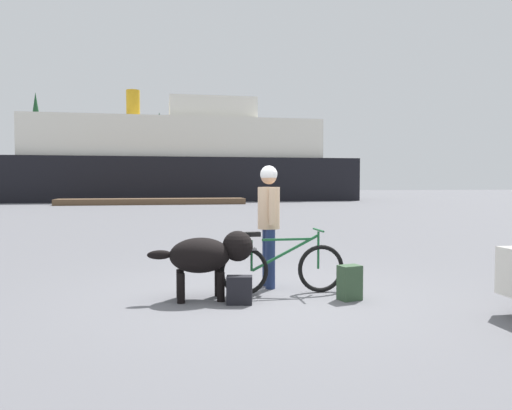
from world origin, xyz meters
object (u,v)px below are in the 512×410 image
Objects in this scene: person_cyclist at (269,214)px; handbag_pannier at (239,290)px; ferry_boat at (178,162)px; dog at (208,255)px; sailboat_moored at (247,193)px; backpack at (350,283)px; bicycle at (282,267)px.

person_cyclist is 4.99× the size of handbag_pannier.
ferry_boat is at bearing 89.37° from handbag_pannier.
sailboat_moored is (7.59, 40.86, -0.09)m from dog.
sailboat_moored is at bearing 82.02° from backpack.
sailboat_moored reaches higher than bicycle.
sailboat_moored is (6.57, 40.75, 0.13)m from bicycle.
backpack reaches higher than handbag_pannier.
sailboat_moored is at bearing 80.04° from handbag_pannier.
dog is at bearing -148.27° from person_cyclist.
sailboat_moored is (6.84, 5.46, -2.73)m from ferry_boat.
bicycle reaches higher than handbag_pannier.
ferry_boat is at bearing -141.40° from sailboat_moored.
dog is 35.51m from ferry_boat.
handbag_pannier is (-0.58, -0.91, -0.90)m from person_cyclist.
bicycle is at bearing 6.19° from dog.
person_cyclist is at bearing -89.70° from ferry_boat.
bicycle reaches higher than backpack.
handbag_pannier is at bearing -146.46° from bicycle.
ferry_boat is 9.16m from sailboat_moored.
bicycle is 0.98× the size of person_cyclist.
ferry_boat reaches higher than handbag_pannier.
bicycle is at bearing 148.00° from backpack.
person_cyclist is 1.20m from dog.
bicycle is at bearing -99.16° from sailboat_moored.
bicycle is 0.21× the size of sailboat_moored.
bicycle is at bearing -89.57° from ferry_boat.
backpack is (1.81, -0.38, -0.36)m from dog.
sailboat_moored is at bearing 79.48° from dog.
dog is 0.05× the size of ferry_boat.
dog is 3.03× the size of backpack.
dog is 3.87× the size of handbag_pannier.
sailboat_moored reaches higher than dog.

